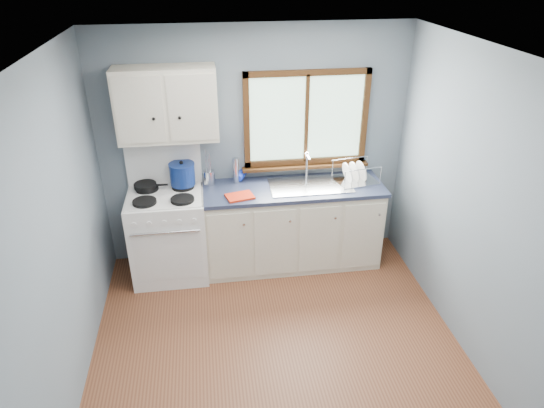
{
  "coord_description": "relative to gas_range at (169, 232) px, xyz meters",
  "views": [
    {
      "loc": [
        -0.5,
        -2.94,
        3.1
      ],
      "look_at": [
        0.05,
        0.9,
        1.05
      ],
      "focal_mm": 32.0,
      "sensor_mm": 36.0,
      "label": 1
    }
  ],
  "objects": [
    {
      "name": "floor",
      "position": [
        0.95,
        -1.47,
        -0.5
      ],
      "size": [
        3.2,
        3.6,
        0.02
      ],
      "primitive_type": "cube",
      "color": "brown",
      "rests_on": "ground"
    },
    {
      "name": "ceiling",
      "position": [
        0.95,
        -1.47,
        2.02
      ],
      "size": [
        3.2,
        3.6,
        0.02
      ],
      "primitive_type": "cube",
      "color": "white",
      "rests_on": "wall_back"
    },
    {
      "name": "wall_back",
      "position": [
        0.95,
        0.34,
        0.76
      ],
      "size": [
        3.2,
        0.02,
        2.5
      ],
      "primitive_type": "cube",
      "color": "slate",
      "rests_on": "ground"
    },
    {
      "name": "wall_left",
      "position": [
        -0.66,
        -1.47,
        0.76
      ],
      "size": [
        0.02,
        3.6,
        2.5
      ],
      "primitive_type": "cube",
      "color": "slate",
      "rests_on": "ground"
    },
    {
      "name": "wall_right",
      "position": [
        2.56,
        -1.47,
        0.76
      ],
      "size": [
        0.02,
        3.6,
        2.5
      ],
      "primitive_type": "cube",
      "color": "slate",
      "rests_on": "ground"
    },
    {
      "name": "gas_range",
      "position": [
        0.0,
        0.0,
        0.0
      ],
      "size": [
        0.76,
        0.69,
        1.36
      ],
      "color": "white",
      "rests_on": "floor"
    },
    {
      "name": "base_cabinets",
      "position": [
        1.31,
        0.02,
        -0.08
      ],
      "size": [
        1.85,
        0.6,
        0.88
      ],
      "color": "beige",
      "rests_on": "floor"
    },
    {
      "name": "countertop",
      "position": [
        1.31,
        0.02,
        0.41
      ],
      "size": [
        1.89,
        0.64,
        0.04
      ],
      "primitive_type": "cube",
      "color": "#1E253B",
      "rests_on": "base_cabinets"
    },
    {
      "name": "sink",
      "position": [
        1.49,
        0.02,
        0.37
      ],
      "size": [
        0.84,
        0.46,
        0.44
      ],
      "color": "silver",
      "rests_on": "countertop"
    },
    {
      "name": "window",
      "position": [
        1.48,
        0.3,
        0.98
      ],
      "size": [
        1.36,
        0.1,
        1.03
      ],
      "color": "#9EC6A8",
      "rests_on": "wall_back"
    },
    {
      "name": "upper_cabinets",
      "position": [
        0.1,
        0.15,
        1.31
      ],
      "size": [
        0.95,
        0.35,
        0.7
      ],
      "color": "beige",
      "rests_on": "wall_back"
    },
    {
      "name": "skillet",
      "position": [
        -0.19,
        0.13,
        0.49
      ],
      "size": [
        0.34,
        0.24,
        0.05
      ],
      "rotation": [
        0.0,
        0.0,
        -0.06
      ],
      "color": "black",
      "rests_on": "gas_range"
    },
    {
      "name": "stockpot",
      "position": [
        0.18,
        0.16,
        0.58
      ],
      "size": [
        0.33,
        0.33,
        0.26
      ],
      "rotation": [
        0.0,
        0.0,
        0.33
      ],
      "color": "navy",
      "rests_on": "gas_range"
    },
    {
      "name": "utensil_crock",
      "position": [
        0.45,
        0.21,
        0.51
      ],
      "size": [
        0.14,
        0.14,
        0.39
      ],
      "rotation": [
        0.0,
        0.0,
        0.18
      ],
      "color": "silver",
      "rests_on": "countertop"
    },
    {
      "name": "thermos",
      "position": [
        0.73,
        0.21,
        0.56
      ],
      "size": [
        0.09,
        0.09,
        0.27
      ],
      "primitive_type": "cylinder",
      "rotation": [
        0.0,
        0.0,
        0.43
      ],
      "color": "silver",
      "rests_on": "countertop"
    },
    {
      "name": "soap_bottle",
      "position": [
        0.75,
        0.2,
        0.56
      ],
      "size": [
        0.13,
        0.13,
        0.26
      ],
      "primitive_type": "imported",
      "rotation": [
        0.0,
        0.0,
        -0.43
      ],
      "color": "blue",
      "rests_on": "countertop"
    },
    {
      "name": "dish_towel",
      "position": [
        0.74,
        -0.14,
        0.44
      ],
      "size": [
        0.3,
        0.25,
        0.02
      ],
      "primitive_type": "cube",
      "rotation": [
        0.0,
        0.0,
        0.24
      ],
      "color": "red",
      "rests_on": "countertop"
    },
    {
      "name": "dish_rack",
      "position": [
        1.97,
        0.05,
        0.48
      ],
      "size": [
        0.48,
        0.39,
        0.22
      ],
      "rotation": [
        0.0,
        0.0,
        0.17
      ],
      "color": "silver",
      "rests_on": "countertop"
    }
  ]
}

